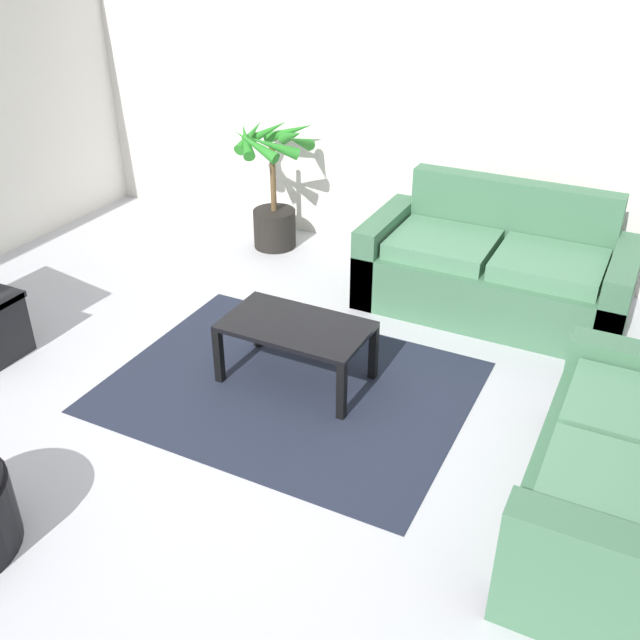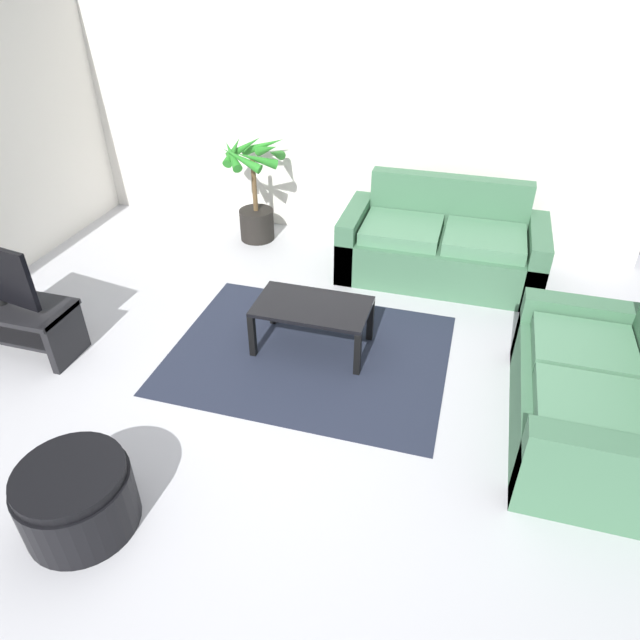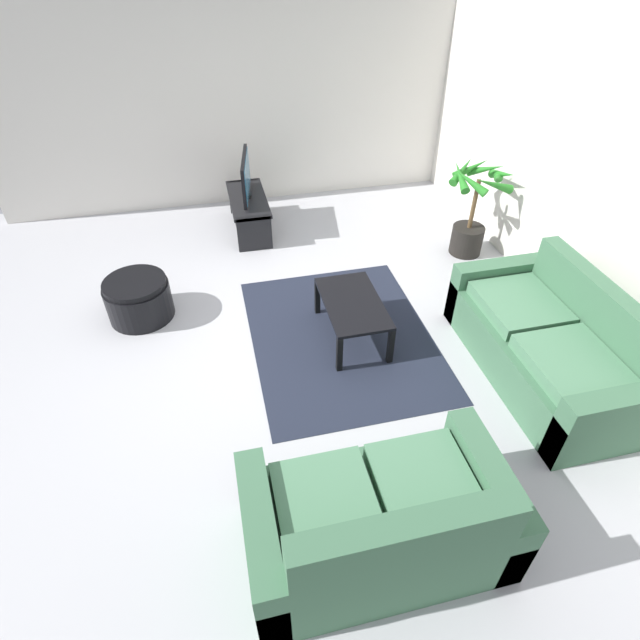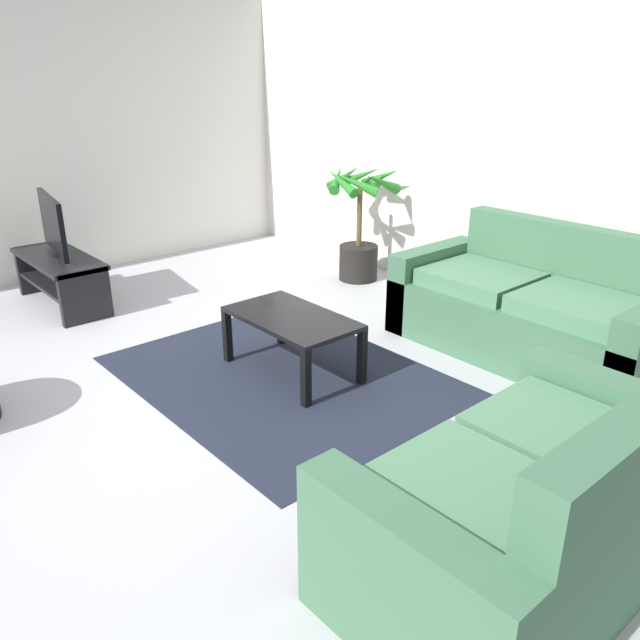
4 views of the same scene
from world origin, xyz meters
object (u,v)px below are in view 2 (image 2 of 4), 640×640
Objects in this scene: tv_stand at (8,319)px; ottoman at (77,498)px; potted_palm at (255,195)px; coffee_table at (312,311)px; couch_loveseat at (594,400)px; couch_main at (441,248)px.

ottoman is (1.54, -1.30, -0.08)m from tv_stand.
ottoman is (0.38, -3.74, -0.30)m from potted_palm.
potted_palm is at bearing 123.50° from coffee_table.
potted_palm reaches higher than couch_loveseat.
potted_palm is (1.16, 2.45, 0.22)m from tv_stand.
couch_main is at bearing -7.59° from potted_palm.
coffee_table is 2.14m from ottoman.
couch_main is 1.73× the size of tv_stand.
tv_stand is at bearing -115.42° from potted_palm.
couch_main reaches higher than ottoman.
couch_loveseat is at bearing -34.22° from potted_palm.
tv_stand is (-4.38, -0.26, -0.01)m from couch_loveseat.
coffee_table is 2.12m from potted_palm.
ottoman is at bearing -111.74° from coffee_table.
tv_stand reaches higher than coffee_table.
couch_loveseat is 3.90m from potted_palm.
potted_palm is at bearing 95.72° from ottoman.
ottoman is at bearing -151.37° from couch_loveseat.
couch_loveseat is at bearing -11.79° from coffee_table.
tv_stand is at bearing 139.89° from ottoman.
ottoman is (-0.79, -1.98, -0.14)m from coffee_table.
couch_loveseat is 4.39m from tv_stand.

